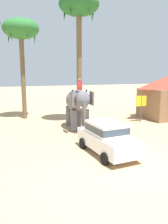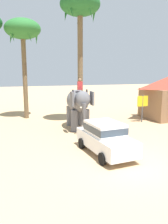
# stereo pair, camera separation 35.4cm
# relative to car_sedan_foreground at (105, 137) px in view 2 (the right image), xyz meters

# --- Properties ---
(ground_plane) EXTENTS (120.00, 120.00, 0.00)m
(ground_plane) POSITION_rel_car_sedan_foreground_xyz_m (0.43, -1.53, -0.93)
(ground_plane) COLOR tan
(car_sedan_foreground) EXTENTS (2.14, 4.23, 1.70)m
(car_sedan_foreground) POSITION_rel_car_sedan_foreground_xyz_m (0.00, 0.00, 0.00)
(car_sedan_foreground) COLOR white
(car_sedan_foreground) RESTS_ON ground
(elephant_with_mahout) EXTENTS (1.84, 3.93, 3.88)m
(elephant_with_mahout) POSITION_rel_car_sedan_foreground_xyz_m (0.19, 5.50, 1.06)
(elephant_with_mahout) COLOR slate
(elephant_with_mahout) RESTS_ON ground
(palm_tree_left_of_road) EXTENTS (3.20, 3.20, 10.48)m
(palm_tree_left_of_road) POSITION_rel_car_sedan_foreground_xyz_m (0.96, 7.36, 8.22)
(palm_tree_left_of_road) COLOR brown
(palm_tree_left_of_road) RESTS_ON ground
(palm_tree_leaning_seaward) EXTENTS (3.20, 3.20, 9.00)m
(palm_tree_leaning_seaward) POSITION_rel_car_sedan_foreground_xyz_m (-3.28, 10.93, 6.87)
(palm_tree_leaning_seaward) COLOR brown
(palm_tree_leaning_seaward) RESTS_ON ground
(signboard_yellow) EXTENTS (1.00, 0.10, 2.40)m
(signboard_yellow) POSITION_rel_car_sedan_foreground_xyz_m (6.14, 5.93, 0.76)
(signboard_yellow) COLOR #4C4C51
(signboard_yellow) RESTS_ON ground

